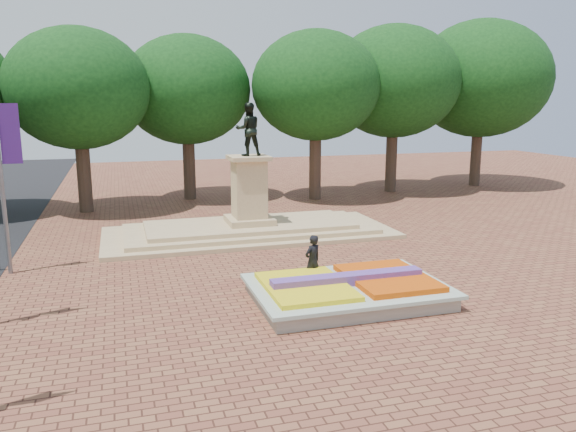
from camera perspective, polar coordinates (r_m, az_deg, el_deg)
The scene contains 5 objects.
ground at distance 20.33m, azimuth 1.22°, elevation -6.98°, with size 90.00×90.00×0.00m, color brown.
flower_bed at distance 18.78m, azimuth 6.14°, elevation -7.42°, with size 6.30×4.30×0.91m.
monument at distance 27.56m, azimuth -3.93°, elevation -0.13°, with size 14.00×6.00×6.40m.
tree_row_back at distance 37.26m, azimuth -4.02°, elevation 11.88°, with size 44.80×8.80×10.43m.
pedestrian at distance 19.93m, azimuth 2.52°, elevation -4.56°, with size 0.68×0.45×1.87m, color black.
Camera 1 is at (-6.00, -18.31, 6.49)m, focal length 35.00 mm.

